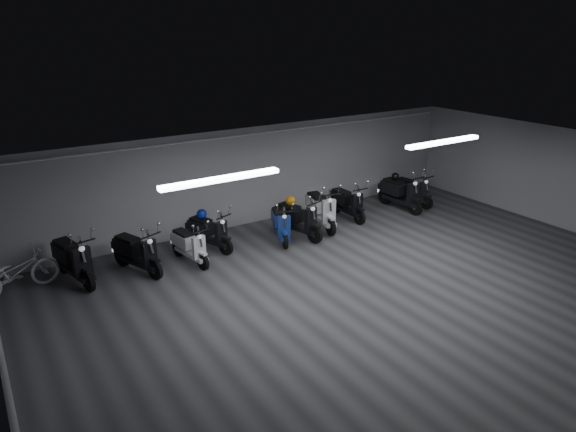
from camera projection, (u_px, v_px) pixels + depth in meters
floor at (371, 290)px, 11.19m from camera, size 14.00×10.00×0.01m
ceiling at (379, 165)px, 10.21m from camera, size 14.00×10.00×0.01m
back_wall at (257, 175)px, 14.65m from camera, size 14.00×0.01×2.80m
right_wall at (565, 179)px, 14.24m from camera, size 0.01×10.00×2.80m
fluor_strip_left at (221, 179)px, 9.50m from camera, size 2.40×0.18×0.08m
fluor_strip_right at (443, 142)px, 12.54m from camera, size 2.40×0.18×0.08m
conduit at (258, 133)px, 14.15m from camera, size 13.60×0.05×0.05m
scooter_0 at (72, 253)px, 11.30m from camera, size 1.05×2.00×1.42m
scooter_1 at (136, 246)px, 11.75m from camera, size 1.19×1.88×1.33m
scooter_2 at (189, 240)px, 12.26m from camera, size 0.82×1.68×1.20m
scooter_3 at (209, 226)px, 13.00m from camera, size 1.12×1.79×1.27m
scooter_4 at (281, 219)px, 13.56m from camera, size 1.10×1.75×1.24m
scooter_5 at (297, 213)px, 13.75m from camera, size 1.05×1.94×1.38m
scooter_6 at (321, 203)px, 14.41m from camera, size 1.01×2.02×1.44m
scooter_7 at (347, 198)px, 15.10m from camera, size 0.60×1.76×1.30m
scooter_8 at (401, 187)px, 15.86m from camera, size 0.72×1.94×1.43m
scooter_9 at (413, 186)px, 16.31m from camera, size 0.76×1.76×1.27m
bicycle at (14, 268)px, 10.86m from camera, size 1.90×1.04×1.16m
helmet_0 at (395, 176)px, 15.96m from camera, size 0.24×0.24×0.24m
helmet_1 at (291, 201)px, 13.81m from camera, size 0.26×0.26×0.26m
helmet_2 at (202, 214)px, 13.03m from camera, size 0.26×0.26×0.26m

